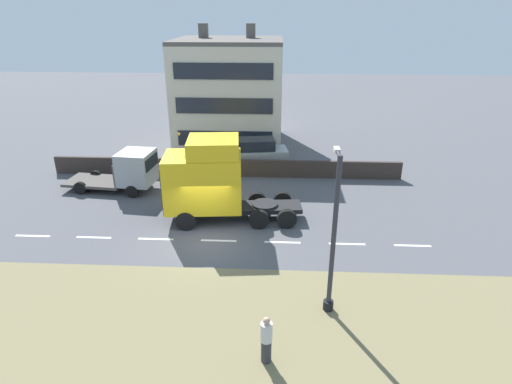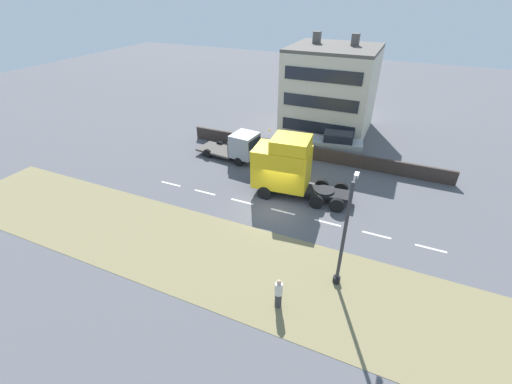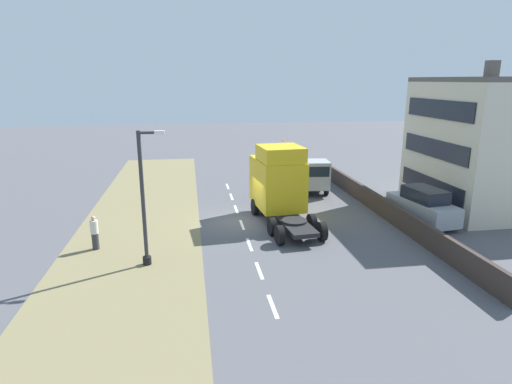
# 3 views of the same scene
# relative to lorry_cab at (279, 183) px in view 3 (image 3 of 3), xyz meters

# --- Properties ---
(ground_plane) EXTENTS (120.00, 120.00, 0.00)m
(ground_plane) POSITION_rel_lorry_cab_xyz_m (-2.37, -0.06, -2.32)
(ground_plane) COLOR #515156
(ground_plane) RESTS_ON ground
(grass_verge) EXTENTS (7.00, 44.00, 0.01)m
(grass_verge) POSITION_rel_lorry_cab_xyz_m (-8.37, -0.06, -2.31)
(grass_verge) COLOR olive
(grass_verge) RESTS_ON ground
(lane_markings) EXTENTS (0.16, 21.00, 0.00)m
(lane_markings) POSITION_rel_lorry_cab_xyz_m (-2.37, -0.76, -2.32)
(lane_markings) COLOR white
(lane_markings) RESTS_ON ground
(boundary_wall) EXTENTS (0.25, 24.00, 1.22)m
(boundary_wall) POSITION_rel_lorry_cab_xyz_m (6.63, -0.06, -1.71)
(boundary_wall) COLOR #382D28
(boundary_wall) RESTS_ON ground
(building_block) EXTENTS (8.24, 8.46, 9.66)m
(building_block) POSITION_rel_lorry_cab_xyz_m (14.35, 0.36, 1.97)
(building_block) COLOR beige
(building_block) RESTS_ON ground
(lorry_cab) EXTENTS (3.27, 7.51, 4.75)m
(lorry_cab) POSITION_rel_lorry_cab_xyz_m (0.00, 0.00, 0.00)
(lorry_cab) COLOR black
(lorry_cab) RESTS_ON ground
(flatbed_truck) EXTENTS (2.78, 5.95, 2.62)m
(flatbed_truck) POSITION_rel_lorry_cab_xyz_m (3.75, 5.61, -0.94)
(flatbed_truck) COLOR #999EA3
(flatbed_truck) RESTS_ON ground
(parked_car) EXTENTS (2.60, 4.94, 2.16)m
(parked_car) POSITION_rel_lorry_cab_xyz_m (8.45, -2.01, -1.27)
(parked_car) COLOR #9EA3A8
(parked_car) RESTS_ON ground
(lamp_post) EXTENTS (1.32, 0.40, 6.27)m
(lamp_post) POSITION_rel_lorry_cab_xyz_m (-7.39, -5.69, 0.48)
(lamp_post) COLOR black
(lamp_post) RESTS_ON ground
(pedestrian) EXTENTS (0.39, 0.39, 1.78)m
(pedestrian) POSITION_rel_lorry_cab_xyz_m (-10.21, -3.38, -1.45)
(pedestrian) COLOR #333338
(pedestrian) RESTS_ON ground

